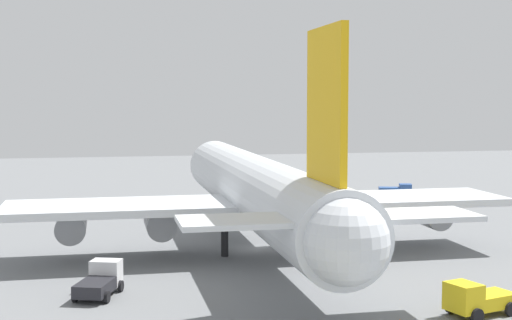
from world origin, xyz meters
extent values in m
plane|color=slate|center=(0.00, 0.00, 0.00)|extent=(242.22, 242.22, 0.00)
cylinder|color=silver|center=(0.00, 0.00, 5.96)|extent=(54.56, 6.55, 6.55)
sphere|color=silver|center=(27.28, 0.00, 5.96)|extent=(6.42, 6.42, 6.42)
sphere|color=silver|center=(-27.28, 0.00, 5.96)|extent=(5.57, 5.57, 5.57)
cube|color=yellow|center=(-22.92, 0.00, 14.47)|extent=(7.64, 0.50, 10.48)
cube|color=silver|center=(-24.01, -5.21, 6.94)|extent=(4.91, 9.83, 0.36)
cube|color=silver|center=(-24.01, 5.21, 6.94)|extent=(4.91, 9.83, 0.36)
cube|color=silver|center=(-2.73, -12.89, 4.98)|extent=(9.28, 21.86, 0.70)
cube|color=silver|center=(-2.73, 12.89, 4.98)|extent=(9.28, 21.86, 0.70)
cylinder|color=gray|center=(-1.73, -9.62, 3.25)|extent=(5.24, 2.75, 2.75)
cylinder|color=gray|center=(-1.73, -17.70, 3.25)|extent=(5.24, 2.75, 2.75)
cylinder|color=gray|center=(-1.73, 9.62, 3.25)|extent=(5.24, 2.75, 2.75)
cylinder|color=gray|center=(-1.73, 17.70, 3.25)|extent=(5.24, 2.75, 2.75)
cylinder|color=black|center=(17.46, 0.00, 1.34)|extent=(0.70, 0.70, 2.68)
cylinder|color=black|center=(-2.73, -3.60, 1.34)|extent=(0.70, 0.70, 2.68)
cylinder|color=black|center=(-2.73, 3.60, 1.34)|extent=(0.70, 0.70, 2.68)
cube|color=silver|center=(-13.12, 14.66, 1.43)|extent=(2.23, 2.64, 1.97)
cube|color=#232328|center=(-15.57, 15.52, 0.90)|extent=(4.14, 3.31, 0.93)
cylinder|color=black|center=(-13.71, 13.58, 0.44)|extent=(0.92, 0.56, 0.88)
cylinder|color=black|center=(-12.91, 15.87, 0.44)|extent=(0.92, 0.56, 0.88)
cylinder|color=black|center=(-16.74, 14.64, 0.44)|extent=(0.92, 0.56, 0.88)
cylinder|color=black|center=(-15.93, 16.93, 0.44)|extent=(0.92, 0.56, 0.88)
cube|color=#2D5193|center=(31.11, -29.28, 1.33)|extent=(2.13, 2.14, 1.83)
cube|color=#2D5193|center=(31.79, -26.99, 1.08)|extent=(2.50, 3.40, 1.32)
cylinder|color=black|center=(30.22, -28.97, 0.42)|extent=(0.51, 0.89, 0.84)
cylinder|color=black|center=(32.03, -29.50, 0.42)|extent=(0.51, 0.89, 0.84)
cylinder|color=black|center=(31.05, -26.14, 0.42)|extent=(0.51, 0.89, 0.84)
cylinder|color=black|center=(32.87, -26.67, 0.42)|extent=(0.51, 0.89, 0.84)
cube|color=yellow|center=(-25.48, -9.05, 1.45)|extent=(2.70, 2.37, 1.93)
cube|color=yellow|center=(-24.77, -11.46, 0.96)|extent=(3.11, 3.76, 0.94)
cylinder|color=black|center=(-24.28, -8.76, 0.49)|extent=(0.55, 1.01, 0.97)
cylinder|color=black|center=(-26.64, -9.45, 0.49)|extent=(0.55, 1.01, 0.97)
cylinder|color=black|center=(-23.40, -11.75, 0.49)|extent=(0.55, 1.01, 0.97)
cylinder|color=black|center=(-25.76, -12.45, 0.49)|extent=(0.55, 1.01, 0.97)
cone|color=orange|center=(27.25, -2.87, 0.39)|extent=(0.55, 0.55, 0.78)
camera|label=1|loc=(-70.31, 14.78, 14.87)|focal=51.49mm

